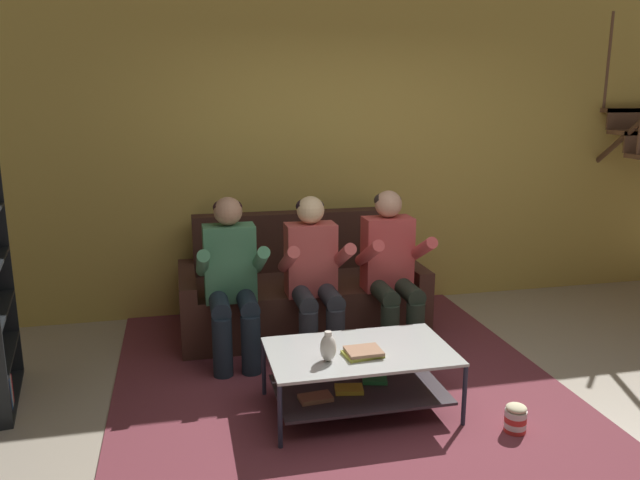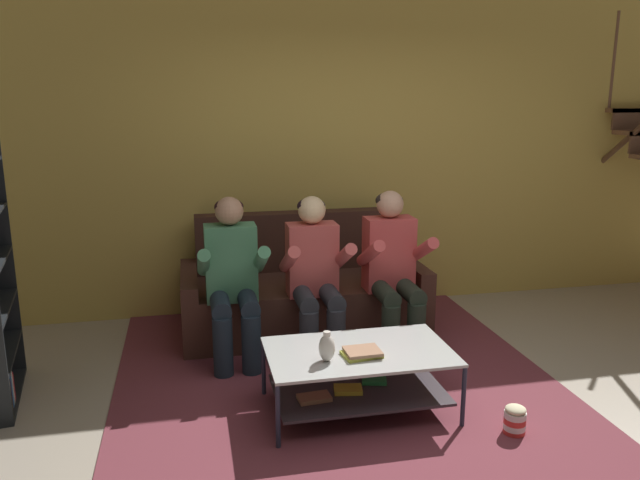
{
  "view_description": "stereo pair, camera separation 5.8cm",
  "coord_description": "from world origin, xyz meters",
  "px_view_note": "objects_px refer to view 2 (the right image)",
  "views": [
    {
      "loc": [
        -1.37,
        -3.07,
        1.96
      ],
      "look_at": [
        -0.49,
        0.79,
        1.02
      ],
      "focal_mm": 35.0,
      "sensor_mm": 36.0,
      "label": 1
    },
    {
      "loc": [
        -1.31,
        -3.08,
        1.96
      ],
      "look_at": [
        -0.49,
        0.79,
        1.02
      ],
      "focal_mm": 35.0,
      "sensor_mm": 36.0,
      "label": 2
    }
  ],
  "objects_px": {
    "vase": "(327,347)",
    "coffee_table": "(358,371)",
    "couch": "(302,293)",
    "person_seated_middle": "(315,271)",
    "person_seated_left": "(232,274)",
    "popcorn_tub": "(515,420)",
    "person_seated_right": "(393,265)",
    "book_stack": "(362,353)"
  },
  "relations": [
    {
      "from": "vase",
      "to": "coffee_table",
      "type": "bearing_deg",
      "value": 26.43
    },
    {
      "from": "couch",
      "to": "vase",
      "type": "xyz_separation_m",
      "value": [
        -0.15,
        -1.6,
        0.19
      ]
    },
    {
      "from": "vase",
      "to": "person_seated_middle",
      "type": "bearing_deg",
      "value": 82.18
    },
    {
      "from": "person_seated_left",
      "to": "popcorn_tub",
      "type": "height_order",
      "value": "person_seated_left"
    },
    {
      "from": "popcorn_tub",
      "to": "person_seated_left",
      "type": "bearing_deg",
      "value": 137.02
    },
    {
      "from": "coffee_table",
      "to": "person_seated_right",
      "type": "bearing_deg",
      "value": 60.5
    },
    {
      "from": "vase",
      "to": "book_stack",
      "type": "distance_m",
      "value": 0.24
    },
    {
      "from": "person_seated_middle",
      "to": "coffee_table",
      "type": "height_order",
      "value": "person_seated_middle"
    },
    {
      "from": "person_seated_right",
      "to": "couch",
      "type": "bearing_deg",
      "value": 138.7
    },
    {
      "from": "person_seated_left",
      "to": "popcorn_tub",
      "type": "relative_size",
      "value": 6.7
    },
    {
      "from": "person_seated_middle",
      "to": "vase",
      "type": "bearing_deg",
      "value": -97.82
    },
    {
      "from": "couch",
      "to": "book_stack",
      "type": "xyz_separation_m",
      "value": [
        0.08,
        -1.58,
        0.12
      ]
    },
    {
      "from": "coffee_table",
      "to": "popcorn_tub",
      "type": "height_order",
      "value": "coffee_table"
    },
    {
      "from": "coffee_table",
      "to": "book_stack",
      "type": "relative_size",
      "value": 4.65
    },
    {
      "from": "person_seated_middle",
      "to": "book_stack",
      "type": "xyz_separation_m",
      "value": [
        0.08,
        -1.03,
        -0.23
      ]
    },
    {
      "from": "couch",
      "to": "person_seated_middle",
      "type": "bearing_deg",
      "value": -90.0
    },
    {
      "from": "person_seated_middle",
      "to": "person_seated_left",
      "type": "bearing_deg",
      "value": 179.86
    },
    {
      "from": "person_seated_left",
      "to": "person_seated_middle",
      "type": "relative_size",
      "value": 1.01
    },
    {
      "from": "book_stack",
      "to": "vase",
      "type": "bearing_deg",
      "value": -173.09
    },
    {
      "from": "couch",
      "to": "person_seated_right",
      "type": "distance_m",
      "value": 0.9
    },
    {
      "from": "couch",
      "to": "popcorn_tub",
      "type": "distance_m",
      "value": 2.17
    },
    {
      "from": "vase",
      "to": "popcorn_tub",
      "type": "bearing_deg",
      "value": -18.64
    },
    {
      "from": "person_seated_right",
      "to": "vase",
      "type": "height_order",
      "value": "person_seated_right"
    },
    {
      "from": "couch",
      "to": "person_seated_middle",
      "type": "height_order",
      "value": "person_seated_middle"
    },
    {
      "from": "couch",
      "to": "person_seated_left",
      "type": "relative_size",
      "value": 1.63
    },
    {
      "from": "couch",
      "to": "coffee_table",
      "type": "relative_size",
      "value": 1.75
    },
    {
      "from": "person_seated_right",
      "to": "vase",
      "type": "xyz_separation_m",
      "value": [
        -0.76,
        -1.06,
        -0.17
      ]
    },
    {
      "from": "person_seated_right",
      "to": "coffee_table",
      "type": "xyz_separation_m",
      "value": [
        -0.54,
        -0.95,
        -0.4
      ]
    },
    {
      "from": "vase",
      "to": "popcorn_tub",
      "type": "relative_size",
      "value": 1.01
    },
    {
      "from": "couch",
      "to": "vase",
      "type": "bearing_deg",
      "value": -95.19
    },
    {
      "from": "couch",
      "to": "person_seated_right",
      "type": "bearing_deg",
      "value": -41.3
    },
    {
      "from": "couch",
      "to": "coffee_table",
      "type": "bearing_deg",
      "value": -87.03
    },
    {
      "from": "vase",
      "to": "popcorn_tub",
      "type": "height_order",
      "value": "vase"
    },
    {
      "from": "person_seated_right",
      "to": "book_stack",
      "type": "relative_size",
      "value": 5.0
    },
    {
      "from": "person_seated_middle",
      "to": "coffee_table",
      "type": "bearing_deg",
      "value": -85.34
    },
    {
      "from": "couch",
      "to": "book_stack",
      "type": "distance_m",
      "value": 1.58
    },
    {
      "from": "couch",
      "to": "vase",
      "type": "distance_m",
      "value": 1.62
    },
    {
      "from": "person_seated_middle",
      "to": "person_seated_right",
      "type": "bearing_deg",
      "value": 0.18
    },
    {
      "from": "person_seated_left",
      "to": "person_seated_middle",
      "type": "distance_m",
      "value": 0.62
    },
    {
      "from": "vase",
      "to": "couch",
      "type": "bearing_deg",
      "value": 84.81
    },
    {
      "from": "person_seated_left",
      "to": "coffee_table",
      "type": "xyz_separation_m",
      "value": [
        0.69,
        -0.95,
        -0.39
      ]
    },
    {
      "from": "person_seated_middle",
      "to": "vase",
      "type": "xyz_separation_m",
      "value": [
        -0.15,
        -1.06,
        -0.16
      ]
    }
  ]
}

